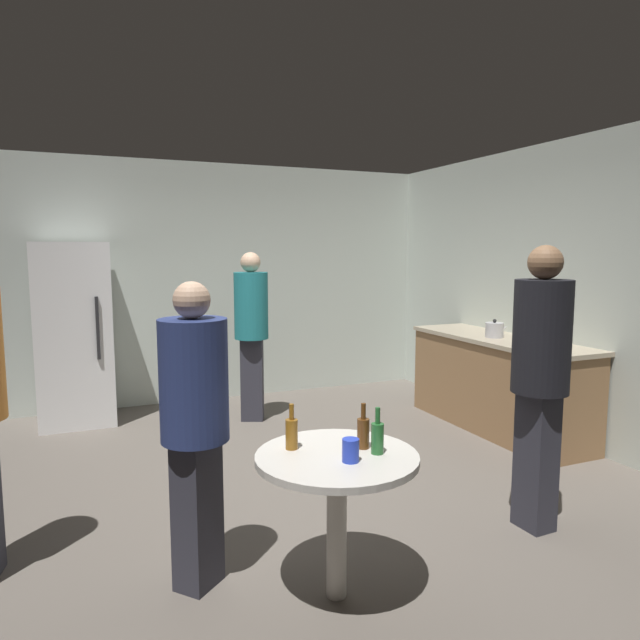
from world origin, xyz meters
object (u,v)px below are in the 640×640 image
(person_in_teal_shirt, at_px, (251,323))
(person_in_navy_shirt, at_px, (195,413))
(wine_bottle_on_counter, at_px, (518,330))
(foreground_table, at_px, (337,475))
(beer_bottle_amber, at_px, (292,433))
(beer_bottle_green, at_px, (377,437))
(beer_bottle_brown, at_px, (363,432))
(refrigerator, at_px, (74,334))
(plastic_cup_blue, at_px, (351,450))
(kettle, at_px, (495,330))
(person_in_black_shirt, at_px, (541,365))

(person_in_teal_shirt, height_order, person_in_navy_shirt, person_in_teal_shirt)
(wine_bottle_on_counter, height_order, foreground_table, wine_bottle_on_counter)
(beer_bottle_amber, height_order, beer_bottle_green, same)
(foreground_table, distance_m, beer_bottle_brown, 0.25)
(refrigerator, distance_m, plastic_cup_blue, 3.97)
(beer_bottle_amber, relative_size, person_in_navy_shirt, 0.15)
(kettle, height_order, beer_bottle_amber, kettle)
(beer_bottle_green, height_order, person_in_teal_shirt, person_in_teal_shirt)
(refrigerator, height_order, kettle, refrigerator)
(foreground_table, distance_m, person_in_black_shirt, 1.50)
(beer_bottle_brown, height_order, person_in_navy_shirt, person_in_navy_shirt)
(beer_bottle_green, bearing_deg, plastic_cup_blue, -164.20)
(beer_bottle_amber, relative_size, beer_bottle_brown, 1.00)
(wine_bottle_on_counter, bearing_deg, beer_bottle_brown, -147.17)
(foreground_table, height_order, beer_bottle_green, beer_bottle_green)
(kettle, relative_size, beer_bottle_brown, 1.06)
(beer_bottle_amber, height_order, person_in_black_shirt, person_in_black_shirt)
(person_in_black_shirt, bearing_deg, kettle, -124.62)
(foreground_table, xyz_separation_m, beer_bottle_green, (0.19, -0.07, 0.19))
(beer_bottle_brown, xyz_separation_m, person_in_navy_shirt, (-0.77, 0.33, 0.10))
(beer_bottle_amber, xyz_separation_m, person_in_navy_shirt, (-0.44, 0.21, 0.10))
(kettle, distance_m, beer_bottle_green, 3.02)
(beer_bottle_brown, bearing_deg, kettle, 38.13)
(person_in_teal_shirt, bearing_deg, plastic_cup_blue, 14.82)
(person_in_teal_shirt, xyz_separation_m, person_in_black_shirt, (0.97, -2.90, 0.03))
(refrigerator, bearing_deg, kettle, -26.00)
(beer_bottle_green, relative_size, person_in_teal_shirt, 0.13)
(person_in_navy_shirt, bearing_deg, plastic_cup_blue, 11.74)
(beer_bottle_green, xyz_separation_m, plastic_cup_blue, (-0.17, -0.05, -0.03))
(refrigerator, bearing_deg, beer_bottle_brown, -69.77)
(refrigerator, height_order, foreground_table, refrigerator)
(wine_bottle_on_counter, distance_m, foreground_table, 2.94)
(refrigerator, distance_m, foreground_table, 3.86)
(beer_bottle_brown, xyz_separation_m, plastic_cup_blue, (-0.14, -0.14, -0.03))
(person_in_navy_shirt, bearing_deg, foreground_table, 18.20)
(person_in_teal_shirt, bearing_deg, person_in_black_shirt, 41.26)
(beer_bottle_amber, bearing_deg, person_in_teal_shirt, 77.69)
(foreground_table, relative_size, person_in_black_shirt, 0.46)
(wine_bottle_on_counter, bearing_deg, plastic_cup_blue, -146.31)
(person_in_teal_shirt, relative_size, person_in_black_shirt, 0.97)
(beer_bottle_brown, xyz_separation_m, beer_bottle_green, (0.03, -0.10, 0.00))
(beer_bottle_brown, distance_m, person_in_teal_shirt, 3.06)
(beer_bottle_brown, relative_size, person_in_navy_shirt, 0.15)
(beer_bottle_brown, distance_m, plastic_cup_blue, 0.20)
(refrigerator, xyz_separation_m, wine_bottle_on_counter, (3.66, -2.14, 0.12))
(beer_bottle_amber, distance_m, person_in_teal_shirt, 2.99)
(wine_bottle_on_counter, xyz_separation_m, beer_bottle_green, (-2.29, -1.59, -0.20))
(wine_bottle_on_counter, relative_size, person_in_black_shirt, 0.18)
(beer_bottle_amber, bearing_deg, plastic_cup_blue, -54.41)
(beer_bottle_green, bearing_deg, foreground_table, 160.28)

